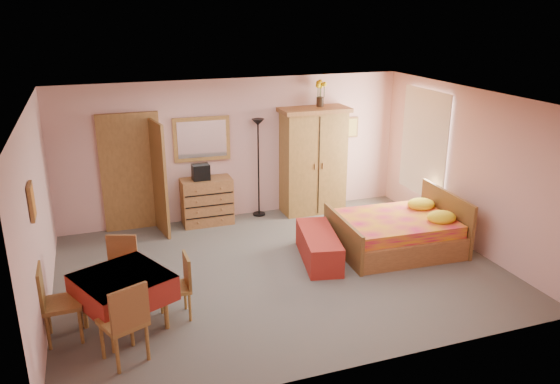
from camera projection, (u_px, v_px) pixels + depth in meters
name	position (u px, v px, depth m)	size (l,w,h in m)	color
floor	(280.00, 270.00, 8.30)	(6.50, 6.50, 0.00)	#605C55
ceiling	(280.00, 99.00, 7.47)	(6.50, 6.50, 0.00)	brown
wall_back	(235.00, 149.00, 10.12)	(6.50, 0.10, 2.60)	#DEA9A1
wall_front	(361.00, 261.00, 5.65)	(6.50, 0.10, 2.60)	#DEA9A1
wall_left	(37.00, 216.00, 6.86)	(0.10, 5.00, 2.60)	#DEA9A1
wall_right	(468.00, 168.00, 8.91)	(0.10, 5.00, 2.60)	#DEA9A1
doorway	(132.00, 174.00, 9.58)	(1.06, 0.12, 2.15)	#9E6B35
window	(424.00, 143.00, 9.92)	(0.08, 1.40, 1.95)	white
picture_left	(32.00, 201.00, 6.20)	(0.04, 0.32, 0.42)	orange
picture_back	(351.00, 127.00, 10.75)	(0.30, 0.04, 0.40)	#D8BF59
chest_of_drawers	(207.00, 201.00, 9.97)	(0.91, 0.46, 0.86)	#9C6235
wall_mirror	(202.00, 139.00, 9.79)	(1.02, 0.05, 0.80)	white
stereo	(201.00, 172.00, 9.74)	(0.30, 0.22, 0.28)	black
floor_lamp	(259.00, 168.00, 10.22)	(0.24, 0.24, 1.87)	black
wardrobe	(313.00, 161.00, 10.41)	(1.30, 0.67, 2.04)	olive
sunflower_vase	(320.00, 93.00, 10.11)	(0.20, 0.20, 0.49)	yellow
bed	(396.00, 223.00, 8.90)	(1.95, 1.54, 0.90)	#CD144D
bench	(319.00, 247.00, 8.57)	(0.51, 1.37, 0.46)	maroon
dining_table	(124.00, 302.00, 6.69)	(0.99, 0.99, 0.73)	maroon
chair_south	(123.00, 321.00, 6.05)	(0.45, 0.45, 0.99)	olive
chair_north	(120.00, 272.00, 7.28)	(0.41, 0.41, 0.90)	#AA7C39
chair_west	(62.00, 303.00, 6.44)	(0.44, 0.44, 0.97)	olive
chair_east	(174.00, 288.00, 6.91)	(0.38, 0.38, 0.84)	#AA7D39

